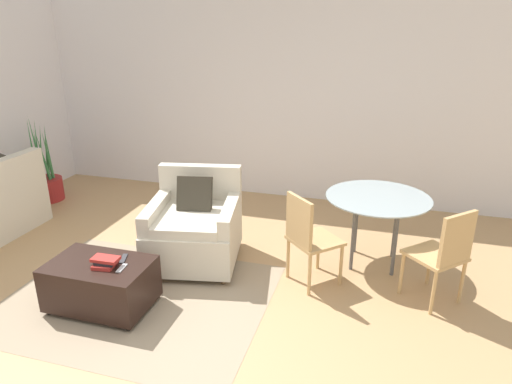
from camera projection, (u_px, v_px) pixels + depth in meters
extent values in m
plane|color=tan|center=(154.00, 361.00, 3.38)|extent=(20.00, 20.00, 0.00)
cube|color=white|center=(276.00, 99.00, 6.19)|extent=(12.00, 0.06, 2.75)
cube|color=gray|center=(138.00, 299.00, 4.13)|extent=(2.32, 1.84, 0.00)
cube|color=beige|center=(90.00, 349.00, 3.49)|extent=(2.28, 0.06, 0.00)
cube|color=beige|center=(105.00, 333.00, 3.67)|extent=(2.28, 0.06, 0.00)
cube|color=beige|center=(119.00, 318.00, 3.85)|extent=(2.28, 0.06, 0.00)
cube|color=beige|center=(132.00, 305.00, 4.04)|extent=(2.28, 0.06, 0.00)
cube|color=beige|center=(143.00, 292.00, 4.22)|extent=(2.28, 0.06, 0.00)
cube|color=beige|center=(154.00, 281.00, 4.41)|extent=(2.28, 0.06, 0.00)
cube|color=beige|center=(164.00, 271.00, 4.59)|extent=(2.28, 0.06, 0.00)
cube|color=beige|center=(173.00, 261.00, 4.77)|extent=(2.28, 0.06, 0.00)
cube|color=beige|center=(15.00, 175.00, 5.70)|extent=(0.75, 0.12, 0.26)
cube|color=beige|center=(194.00, 239.00, 4.69)|extent=(1.04, 1.09, 0.40)
cube|color=beige|center=(192.00, 218.00, 4.57)|extent=(0.78, 0.93, 0.10)
cube|color=beige|center=(201.00, 186.00, 4.92)|extent=(0.88, 0.29, 0.47)
cube|color=beige|center=(156.00, 211.00, 4.62)|extent=(0.28, 0.88, 0.20)
cube|color=beige|center=(230.00, 214.00, 4.55)|extent=(0.28, 0.88, 0.20)
cylinder|color=brown|center=(150.00, 277.00, 4.43)|extent=(0.05, 0.05, 0.06)
cylinder|color=brown|center=(223.00, 280.00, 4.37)|extent=(0.05, 0.05, 0.06)
cylinder|color=brown|center=(172.00, 241.00, 5.16)|extent=(0.05, 0.05, 0.06)
cylinder|color=brown|center=(234.00, 243.00, 5.10)|extent=(0.05, 0.05, 0.06)
cube|color=#383328|center=(195.00, 194.00, 4.64)|extent=(0.38, 0.27, 0.36)
cube|color=black|center=(101.00, 283.00, 3.94)|extent=(0.87, 0.56, 0.39)
cylinder|color=black|center=(50.00, 312.00, 3.91)|extent=(0.04, 0.04, 0.04)
cylinder|color=black|center=(129.00, 327.00, 3.71)|extent=(0.04, 0.04, 0.04)
cylinder|color=black|center=(83.00, 284.00, 4.33)|extent=(0.04, 0.04, 0.04)
cylinder|color=black|center=(156.00, 297.00, 4.12)|extent=(0.04, 0.04, 0.04)
cube|color=#B72D28|center=(105.00, 265.00, 3.82)|extent=(0.19, 0.19, 0.03)
cube|color=black|center=(106.00, 262.00, 3.80)|extent=(0.17, 0.13, 0.02)
cube|color=#B72D28|center=(106.00, 259.00, 3.80)|extent=(0.23, 0.13, 0.03)
cube|color=#333338|center=(124.00, 259.00, 3.94)|extent=(0.09, 0.17, 0.01)
cube|color=#B7B7BC|center=(122.00, 268.00, 3.79)|extent=(0.06, 0.14, 0.01)
cylinder|color=maroon|center=(47.00, 189.00, 6.40)|extent=(0.44, 0.44, 0.31)
cylinder|color=black|center=(45.00, 179.00, 6.35)|extent=(0.40, 0.40, 0.02)
cone|color=#387A42|center=(48.00, 155.00, 6.21)|extent=(0.06, 0.14, 0.70)
cone|color=#387A42|center=(49.00, 157.00, 6.27)|extent=(0.08, 0.10, 0.62)
cone|color=#387A42|center=(46.00, 151.00, 6.29)|extent=(0.13, 0.06, 0.76)
cone|color=#387A42|center=(41.00, 152.00, 6.25)|extent=(0.11, 0.09, 0.76)
cone|color=#387A42|center=(37.00, 149.00, 6.26)|extent=(0.07, 0.09, 0.82)
cone|color=#387A42|center=(37.00, 154.00, 6.22)|extent=(0.06, 0.09, 0.70)
cone|color=#387A42|center=(32.00, 150.00, 6.14)|extent=(0.08, 0.07, 0.85)
cone|color=#387A42|center=(36.00, 149.00, 6.11)|extent=(0.13, 0.06, 0.90)
cone|color=#387A42|center=(43.00, 156.00, 6.16)|extent=(0.10, 0.12, 0.70)
cylinder|color=#99A8AD|center=(378.00, 197.00, 4.50)|extent=(1.03, 1.03, 0.01)
cylinder|color=#59595B|center=(353.00, 237.00, 4.51)|extent=(0.04, 0.04, 0.72)
cylinder|color=#59595B|center=(395.00, 242.00, 4.40)|extent=(0.04, 0.04, 0.72)
cylinder|color=#59595B|center=(356.00, 221.00, 4.87)|extent=(0.04, 0.04, 0.72)
cylinder|color=#59595B|center=(395.00, 225.00, 4.76)|extent=(0.04, 0.04, 0.72)
cube|color=tan|center=(315.00, 240.00, 4.27)|extent=(0.59, 0.59, 0.03)
cube|color=tan|center=(299.00, 221.00, 4.10)|extent=(0.29, 0.29, 0.45)
cylinder|color=tan|center=(341.00, 265.00, 4.28)|extent=(0.03, 0.03, 0.42)
cylinder|color=tan|center=(318.00, 250.00, 4.58)|extent=(0.03, 0.03, 0.42)
cylinder|color=tan|center=(309.00, 275.00, 4.12)|extent=(0.03, 0.03, 0.42)
cylinder|color=tan|center=(288.00, 258.00, 4.42)|extent=(0.03, 0.03, 0.42)
cube|color=tan|center=(435.00, 255.00, 3.99)|extent=(0.59, 0.59, 0.03)
cube|color=tan|center=(457.00, 239.00, 3.75)|extent=(0.29, 0.29, 0.45)
cylinder|color=tan|center=(429.00, 264.00, 4.30)|extent=(0.03, 0.03, 0.42)
cylinder|color=tan|center=(402.00, 274.00, 4.14)|extent=(0.03, 0.03, 0.42)
cylinder|color=tan|center=(462.00, 282.00, 4.01)|extent=(0.03, 0.03, 0.42)
cylinder|color=tan|center=(433.00, 293.00, 3.84)|extent=(0.03, 0.03, 0.42)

